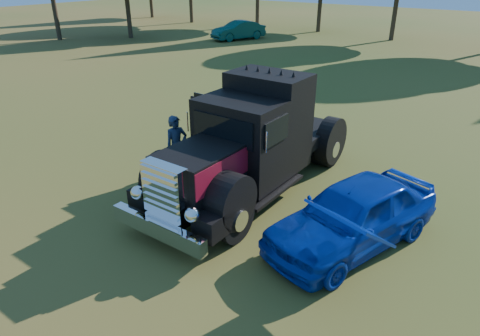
% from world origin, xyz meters
% --- Properties ---
extents(ground, '(120.00, 120.00, 0.00)m').
position_xyz_m(ground, '(0.00, 0.00, 0.00)').
color(ground, '#2B5017').
rests_on(ground, ground).
extents(diamond_t_truck, '(3.38, 7.16, 3.00)m').
position_xyz_m(diamond_t_truck, '(1.17, 1.78, 1.28)').
color(diamond_t_truck, black).
rests_on(diamond_t_truck, ground).
extents(hotrod_coupe, '(2.89, 4.55, 1.89)m').
position_xyz_m(hotrod_coupe, '(4.35, 1.05, 0.73)').
color(hotrod_coupe, '#061F92').
rests_on(hotrod_coupe, ground).
extents(spectator_near, '(0.62, 0.75, 1.79)m').
position_xyz_m(spectator_near, '(-0.97, 1.33, 0.89)').
color(spectator_near, '#1D2644').
rests_on(spectator_near, ground).
extents(spectator_far, '(0.89, 1.05, 1.92)m').
position_xyz_m(spectator_far, '(-0.63, 2.25, 0.96)').
color(spectator_far, '#1E1F46').
rests_on(spectator_far, ground).
extents(distant_teal_car, '(3.07, 4.65, 1.45)m').
position_xyz_m(distant_teal_car, '(-14.18, 22.50, 0.72)').
color(distant_teal_car, '#09383B').
rests_on(distant_teal_car, ground).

